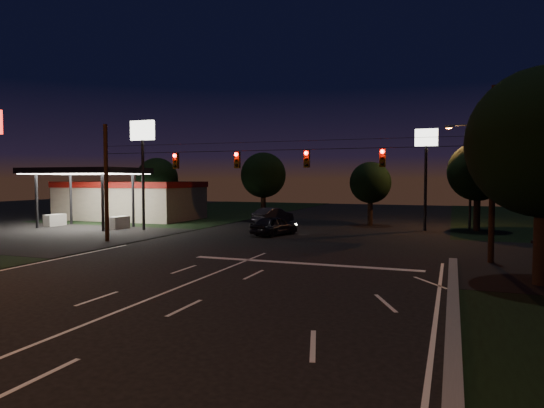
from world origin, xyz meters
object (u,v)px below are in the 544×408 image
at_px(utility_pole_right, 491,263).
at_px(tree_right_near, 544,145).
at_px(car_oncoming_a, 274,226).
at_px(car_oncoming_b, 273,216).

xyz_separation_m(utility_pole_right, tree_right_near, (1.53, -4.83, 5.68)).
height_order(tree_right_near, car_oncoming_a, tree_right_near).
relative_size(utility_pole_right, tree_right_near, 1.03).
height_order(car_oncoming_a, car_oncoming_b, car_oncoming_b).
relative_size(utility_pole_right, car_oncoming_a, 2.09).
bearing_deg(car_oncoming_a, utility_pole_right, 170.47).
distance_m(tree_right_near, car_oncoming_b, 29.24).
bearing_deg(car_oncoming_a, car_oncoming_b, -51.31).
height_order(utility_pole_right, car_oncoming_a, utility_pole_right).
bearing_deg(car_oncoming_b, tree_right_near, 149.08).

